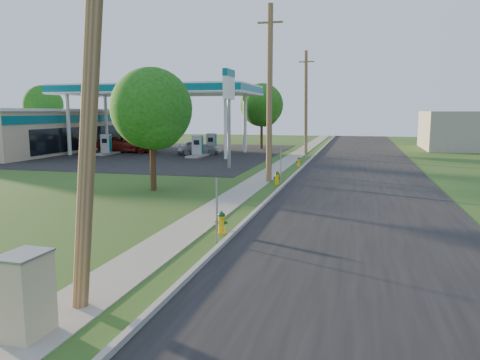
{
  "coord_description": "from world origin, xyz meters",
  "views": [
    {
      "loc": [
        4.36,
        -9.04,
        3.98
      ],
      "look_at": [
        0.0,
        8.0,
        1.4
      ],
      "focal_mm": 35.0,
      "sensor_mm": 36.0,
      "label": 1
    }
  ],
  "objects_px": {
    "hydrant_far": "(299,162)",
    "car_silver": "(198,148)",
    "fuel_pump_se": "(211,146)",
    "tree_back": "(44,106)",
    "utility_pole_mid": "(270,94)",
    "fuel_pump_ne": "(198,149)",
    "utility_cabinet": "(26,295)",
    "fuel_pump_sw": "(127,144)",
    "tree_lot": "(262,107)",
    "hydrant_mid": "(277,178)",
    "utility_pole_far": "(306,103)",
    "car_red": "(129,144)",
    "utility_pole_near": "(91,67)",
    "price_pylon": "(229,90)",
    "fuel_pump_nw": "(106,147)",
    "hydrant_near": "(222,223)",
    "tree_verge": "(153,112)"
  },
  "relations": [
    {
      "from": "utility_pole_far",
      "to": "fuel_pump_nw",
      "type": "distance_m",
      "value": 19.03
    },
    {
      "from": "utility_pole_near",
      "to": "tree_back",
      "type": "xyz_separation_m",
      "value": [
        -32.26,
        41.49,
        -0.21
      ]
    },
    {
      "from": "price_pylon",
      "to": "tree_back",
      "type": "relative_size",
      "value": 0.96
    },
    {
      "from": "tree_verge",
      "to": "hydrant_mid",
      "type": "bearing_deg",
      "value": 31.93
    },
    {
      "from": "utility_pole_mid",
      "to": "tree_back",
      "type": "bearing_deg",
      "value": 143.95
    },
    {
      "from": "fuel_pump_ne",
      "to": "tree_back",
      "type": "xyz_separation_m",
      "value": [
        -23.36,
        10.49,
        3.87
      ]
    },
    {
      "from": "fuel_pump_ne",
      "to": "utility_cabinet",
      "type": "bearing_deg",
      "value": -75.7
    },
    {
      "from": "hydrant_far",
      "to": "utility_pole_near",
      "type": "bearing_deg",
      "value": -91.58
    },
    {
      "from": "fuel_pump_nw",
      "to": "tree_back",
      "type": "relative_size",
      "value": 0.45
    },
    {
      "from": "tree_back",
      "to": "utility_cabinet",
      "type": "bearing_deg",
      "value": -53.59
    },
    {
      "from": "hydrant_mid",
      "to": "hydrant_far",
      "type": "xyz_separation_m",
      "value": [
        0.08,
        8.8,
        -0.03
      ]
    },
    {
      "from": "tree_back",
      "to": "utility_cabinet",
      "type": "relative_size",
      "value": 4.64
    },
    {
      "from": "utility_cabinet",
      "to": "car_silver",
      "type": "xyz_separation_m",
      "value": [
        -8.89,
        34.28,
        -0.1
      ]
    },
    {
      "from": "hydrant_mid",
      "to": "utility_cabinet",
      "type": "xyz_separation_m",
      "value": [
        -1.28,
        -18.5,
        0.41
      ]
    },
    {
      "from": "utility_pole_mid",
      "to": "car_silver",
      "type": "height_order",
      "value": "utility_pole_mid"
    },
    {
      "from": "utility_pole_near",
      "to": "fuel_pump_nw",
      "type": "xyz_separation_m",
      "value": [
        -17.9,
        31.0,
        -4.08
      ]
    },
    {
      "from": "utility_cabinet",
      "to": "hydrant_mid",
      "type": "bearing_deg",
      "value": 86.03
    },
    {
      "from": "fuel_pump_ne",
      "to": "car_red",
      "type": "xyz_separation_m",
      "value": [
        -8.15,
        2.79,
        0.1
      ]
    },
    {
      "from": "fuel_pump_se",
      "to": "tree_back",
      "type": "relative_size",
      "value": 0.45
    },
    {
      "from": "price_pylon",
      "to": "car_silver",
      "type": "distance_m",
      "value": 11.96
    },
    {
      "from": "utility_pole_far",
      "to": "fuel_pump_sw",
      "type": "relative_size",
      "value": 2.97
    },
    {
      "from": "hydrant_mid",
      "to": "car_silver",
      "type": "bearing_deg",
      "value": 122.81
    },
    {
      "from": "fuel_pump_sw",
      "to": "hydrant_mid",
      "type": "height_order",
      "value": "fuel_pump_sw"
    },
    {
      "from": "tree_lot",
      "to": "tree_verge",
      "type": "bearing_deg",
      "value": -89.68
    },
    {
      "from": "tree_lot",
      "to": "hydrant_mid",
      "type": "relative_size",
      "value": 9.45
    },
    {
      "from": "price_pylon",
      "to": "fuel_pump_se",
      "type": "bearing_deg",
      "value": 113.5
    },
    {
      "from": "utility_pole_far",
      "to": "fuel_pump_se",
      "type": "relative_size",
      "value": 2.97
    },
    {
      "from": "tree_back",
      "to": "hydrant_far",
      "type": "height_order",
      "value": "tree_back"
    },
    {
      "from": "price_pylon",
      "to": "tree_verge",
      "type": "height_order",
      "value": "price_pylon"
    },
    {
      "from": "tree_lot",
      "to": "hydrant_far",
      "type": "height_order",
      "value": "tree_lot"
    },
    {
      "from": "utility_pole_far",
      "to": "car_red",
      "type": "relative_size",
      "value": 1.61
    },
    {
      "from": "fuel_pump_ne",
      "to": "hydrant_far",
      "type": "xyz_separation_m",
      "value": [
        9.61,
        -5.08,
        -0.39
      ]
    },
    {
      "from": "hydrant_near",
      "to": "car_red",
      "type": "relative_size",
      "value": 0.13
    },
    {
      "from": "fuel_pump_nw",
      "to": "hydrant_near",
      "type": "bearing_deg",
      "value": -53.09
    },
    {
      "from": "fuel_pump_se",
      "to": "car_red",
      "type": "distance_m",
      "value": 8.24
    },
    {
      "from": "utility_pole_near",
      "to": "utility_cabinet",
      "type": "distance_m",
      "value": 4.31
    },
    {
      "from": "utility_cabinet",
      "to": "fuel_pump_sw",
      "type": "bearing_deg",
      "value": 115.37
    },
    {
      "from": "price_pylon",
      "to": "utility_cabinet",
      "type": "relative_size",
      "value": 4.46
    },
    {
      "from": "fuel_pump_sw",
      "to": "price_pylon",
      "type": "bearing_deg",
      "value": -39.4
    },
    {
      "from": "utility_pole_near",
      "to": "fuel_pump_nw",
      "type": "distance_m",
      "value": 36.03
    },
    {
      "from": "tree_back",
      "to": "car_silver",
      "type": "relative_size",
      "value": 1.82
    },
    {
      "from": "utility_pole_mid",
      "to": "fuel_pump_sw",
      "type": "relative_size",
      "value": 3.06
    },
    {
      "from": "utility_pole_near",
      "to": "tree_lot",
      "type": "xyz_separation_m",
      "value": [
        -5.2,
        41.31,
        -0.31
      ]
    },
    {
      "from": "hydrant_near",
      "to": "hydrant_mid",
      "type": "distance_m",
      "value": 10.85
    },
    {
      "from": "fuel_pump_sw",
      "to": "car_silver",
      "type": "relative_size",
      "value": 0.82
    },
    {
      "from": "fuel_pump_nw",
      "to": "hydrant_far",
      "type": "height_order",
      "value": "fuel_pump_nw"
    },
    {
      "from": "hydrant_far",
      "to": "car_silver",
      "type": "xyz_separation_m",
      "value": [
        -10.25,
        6.98,
        0.33
      ]
    },
    {
      "from": "tree_lot",
      "to": "car_red",
      "type": "bearing_deg",
      "value": -147.61
    },
    {
      "from": "tree_verge",
      "to": "car_silver",
      "type": "xyz_separation_m",
      "value": [
        -4.5,
        19.32,
        -3.3
      ]
    },
    {
      "from": "fuel_pump_ne",
      "to": "tree_lot",
      "type": "distance_m",
      "value": 11.59
    }
  ]
}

